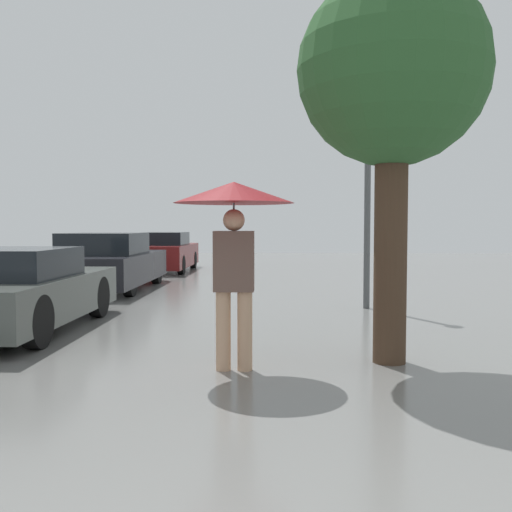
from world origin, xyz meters
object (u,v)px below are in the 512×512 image
(parked_car_second, at_px, (15,291))
(parked_car_farthest, at_px, (165,253))
(parked_car_third, at_px, (107,263))
(tree, at_px, (393,77))
(pedestrian, at_px, (234,215))
(street_lamp, at_px, (368,174))

(parked_car_second, distance_m, parked_car_farthest, 10.43)
(parked_car_third, height_order, tree, tree)
(pedestrian, xyz_separation_m, parked_car_second, (-3.18, 2.08, -1.01))
(parked_car_second, xyz_separation_m, tree, (4.81, -1.69, 2.45))
(parked_car_second, distance_m, tree, 5.66)
(parked_car_second, xyz_separation_m, parked_car_third, (-0.23, 5.13, 0.05))
(parked_car_farthest, height_order, street_lamp, street_lamp)
(street_lamp, bearing_deg, parked_car_farthest, 122.27)
(pedestrian, relative_size, parked_car_farthest, 0.46)
(parked_car_farthest, bearing_deg, parked_car_second, -90.49)
(parked_car_farthest, bearing_deg, parked_car_third, -93.45)
(parked_car_second, relative_size, street_lamp, 0.99)
(pedestrian, relative_size, parked_car_second, 0.49)
(tree, distance_m, street_lamp, 4.08)
(parked_car_second, xyz_separation_m, parked_car_farthest, (0.09, 10.43, 0.04))
(pedestrian, distance_m, parked_car_farthest, 12.92)
(parked_car_third, distance_m, street_lamp, 6.38)
(street_lamp, bearing_deg, parked_car_third, 152.67)
(parked_car_third, xyz_separation_m, parked_car_farthest, (0.32, 5.30, -0.02))
(pedestrian, bearing_deg, parked_car_second, 146.84)
(parked_car_farthest, xyz_separation_m, street_lamp, (5.13, -8.12, 1.77))
(pedestrian, height_order, tree, tree)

